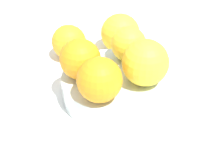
# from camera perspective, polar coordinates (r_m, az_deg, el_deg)

# --- Properties ---
(ground_plane) EXTENTS (1.10, 1.10, 0.02)m
(ground_plane) POSITION_cam_1_polar(r_m,az_deg,el_deg) (0.50, -0.00, -3.34)
(ground_plane) COLOR white
(fruit_bowl) EXTENTS (0.17, 0.17, 0.05)m
(fruit_bowl) POSITION_cam_1_polar(r_m,az_deg,el_deg) (0.48, -0.00, -0.54)
(fruit_bowl) COLOR silver
(fruit_bowl) RESTS_ON ground_plane
(orange_in_bowl_0) EXTENTS (0.07, 0.07, 0.07)m
(orange_in_bowl_0) POSITION_cam_1_polar(r_m,az_deg,el_deg) (0.43, 6.82, 4.34)
(orange_in_bowl_0) COLOR yellow
(orange_in_bowl_0) RESTS_ON fruit_bowl
(orange_in_bowl_1) EXTENTS (0.07, 0.07, 0.07)m
(orange_in_bowl_1) POSITION_cam_1_polar(r_m,az_deg,el_deg) (0.45, -6.48, 5.05)
(orange_in_bowl_1) COLOR orange
(orange_in_bowl_1) RESTS_ON fruit_bowl
(orange_in_bowl_2) EXTENTS (0.06, 0.06, 0.06)m
(orange_in_bowl_2) POSITION_cam_1_polar(r_m,az_deg,el_deg) (0.49, 3.41, 8.15)
(orange_in_bowl_2) COLOR yellow
(orange_in_bowl_2) RESTS_ON fruit_bowl
(orange_in_bowl_3) EXTENTS (0.07, 0.07, 0.07)m
(orange_in_bowl_3) POSITION_cam_1_polar(r_m,az_deg,el_deg) (0.40, -2.57, 0.86)
(orange_in_bowl_3) COLOR orange
(orange_in_bowl_3) RESTS_ON fruit_bowl
(orange_loose_0) EXTENTS (0.08, 0.08, 0.08)m
(orange_loose_0) POSITION_cam_1_polar(r_m,az_deg,el_deg) (0.60, 1.71, 10.31)
(orange_loose_0) COLOR yellow
(orange_loose_0) RESTS_ON ground_plane
(orange_loose_1) EXTENTS (0.07, 0.07, 0.07)m
(orange_loose_1) POSITION_cam_1_polar(r_m,az_deg,el_deg) (0.59, -8.76, 8.45)
(orange_loose_1) COLOR #F9A823
(orange_loose_1) RESTS_ON ground_plane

